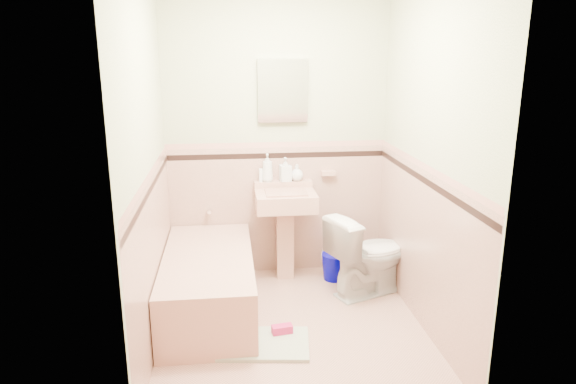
{
  "coord_description": "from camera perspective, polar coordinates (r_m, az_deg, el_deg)",
  "views": [
    {
      "loc": [
        -0.45,
        -3.55,
        2.03
      ],
      "look_at": [
        0.0,
        0.25,
        1.0
      ],
      "focal_mm": 32.47,
      "sensor_mm": 36.0,
      "label": 1
    }
  ],
  "objects": [
    {
      "name": "soap_dish",
      "position": [
        4.82,
        4.42,
        2.09
      ],
      "size": [
        0.13,
        0.07,
        0.04
      ],
      "primitive_type": "cube",
      "color": "tan",
      "rests_on": "wall_back"
    },
    {
      "name": "wainscot_back",
      "position": [
        4.88,
        -1.16,
        -1.99
      ],
      "size": [
        2.0,
        0.0,
        2.0
      ],
      "primitive_type": "plane",
      "rotation": [
        1.57,
        0.0,
        0.0
      ],
      "color": "tan",
      "rests_on": "ground"
    },
    {
      "name": "soap_bottle_mid",
      "position": [
        4.73,
        -0.29,
        2.5
      ],
      "size": [
        0.11,
        0.11,
        0.22
      ],
      "primitive_type": "imported",
      "rotation": [
        0.0,
        0.0,
        0.16
      ],
      "color": "#B2B2B2",
      "rests_on": "sink"
    },
    {
      "name": "medicine_cabinet",
      "position": [
        4.66,
        -0.59,
        11.01
      ],
      "size": [
        0.44,
        0.04,
        0.55
      ],
      "primitive_type": "cube",
      "color": "white",
      "rests_on": "wall_back"
    },
    {
      "name": "sink",
      "position": [
        4.72,
        -0.27,
        -4.9
      ],
      "size": [
        0.53,
        0.48,
        0.83
      ],
      "primitive_type": null,
      "color": "tan",
      "rests_on": "floor"
    },
    {
      "name": "wainscot_right",
      "position": [
        4.09,
        14.38,
        -5.9
      ],
      "size": [
        0.0,
        2.2,
        2.2
      ],
      "primitive_type": "plane",
      "rotation": [
        1.57,
        0.0,
        -1.57
      ],
      "color": "tan",
      "rests_on": "ground"
    },
    {
      "name": "wall_left",
      "position": [
        3.68,
        -15.21,
        2.27
      ],
      "size": [
        0.0,
        2.5,
        2.5
      ],
      "primitive_type": "plane",
      "rotation": [
        1.57,
        0.0,
        1.57
      ],
      "color": "beige",
      "rests_on": "ground"
    },
    {
      "name": "soap_bottle_left",
      "position": [
        4.71,
        -2.27,
        2.67
      ],
      "size": [
        0.1,
        0.1,
        0.26
      ],
      "primitive_type": "imported",
      "rotation": [
        0.0,
        0.0,
        -0.03
      ],
      "color": "#B2B2B2",
      "rests_on": "sink"
    },
    {
      "name": "accent_back",
      "position": [
        4.74,
        -1.19,
        4.01
      ],
      "size": [
        2.0,
        0.0,
        2.0
      ],
      "primitive_type": "plane",
      "rotation": [
        1.57,
        0.0,
        0.0
      ],
      "color": "black",
      "rests_on": "ground"
    },
    {
      "name": "toilet",
      "position": [
        4.53,
        8.79,
        -6.76
      ],
      "size": [
        0.8,
        0.63,
        0.72
      ],
      "primitive_type": "imported",
      "rotation": [
        0.0,
        0.0,
        1.95
      ],
      "color": "white",
      "rests_on": "floor"
    },
    {
      "name": "cap_back",
      "position": [
        4.72,
        -1.19,
        5.2
      ],
      "size": [
        2.0,
        0.0,
        2.0
      ],
      "primitive_type": "plane",
      "rotation": [
        1.57,
        0.0,
        0.0
      ],
      "color": "tan",
      "rests_on": "ground"
    },
    {
      "name": "cap_front",
      "position": [
        2.64,
        3.42,
        -2.89
      ],
      "size": [
        2.0,
        0.0,
        2.0
      ],
      "primitive_type": "plane",
      "rotation": [
        -1.57,
        0.0,
        0.0
      ],
      "color": "tan",
      "rests_on": "ground"
    },
    {
      "name": "wainscot_front",
      "position": [
        2.88,
        3.24,
        -14.72
      ],
      "size": [
        2.0,
        0.0,
        2.0
      ],
      "primitive_type": "plane",
      "rotation": [
        -1.57,
        0.0,
        0.0
      ],
      "color": "tan",
      "rests_on": "ground"
    },
    {
      "name": "sink_faucet",
      "position": [
        4.7,
        -0.47,
        1.8
      ],
      "size": [
        0.02,
        0.02,
        0.1
      ],
      "primitive_type": "cylinder",
      "color": "silver",
      "rests_on": "sink"
    },
    {
      "name": "accent_left",
      "position": [
        3.7,
        -14.79,
        0.32
      ],
      "size": [
        0.0,
        2.2,
        2.2
      ],
      "primitive_type": "plane",
      "rotation": [
        1.57,
        0.0,
        1.57
      ],
      "color": "black",
      "rests_on": "ground"
    },
    {
      "name": "wall_right",
      "position": [
        3.91,
        15.16,
        3.04
      ],
      "size": [
        0.0,
        2.5,
        2.5
      ],
      "primitive_type": "plane",
      "rotation": [
        1.57,
        0.0,
        -1.57
      ],
      "color": "beige",
      "rests_on": "ground"
    },
    {
      "name": "wainscot_left",
      "position": [
        3.87,
        -14.36,
        -7.15
      ],
      "size": [
        0.0,
        2.2,
        2.2
      ],
      "primitive_type": "plane",
      "rotation": [
        1.57,
        0.0,
        1.57
      ],
      "color": "tan",
      "rests_on": "ground"
    },
    {
      "name": "tub_faucet",
      "position": [
        4.81,
        -8.61,
        -2.02
      ],
      "size": [
        0.04,
        0.12,
        0.04
      ],
      "primitive_type": "cylinder",
      "rotation": [
        1.57,
        0.0,
        0.0
      ],
      "color": "silver",
      "rests_on": "wall_back"
    },
    {
      "name": "tube",
      "position": [
        4.73,
        -3.0,
        1.85
      ],
      "size": [
        0.04,
        0.04,
        0.12
      ],
      "primitive_type": "cylinder",
      "rotation": [
        0.0,
        0.0,
        -0.13
      ],
      "color": "white",
      "rests_on": "sink"
    },
    {
      "name": "cap_right",
      "position": [
        3.91,
        14.89,
        2.6
      ],
      "size": [
        0.0,
        2.2,
        2.2
      ],
      "primitive_type": "plane",
      "rotation": [
        1.57,
        0.0,
        -1.57
      ],
      "color": "tan",
      "rests_on": "ground"
    },
    {
      "name": "accent_right",
      "position": [
        3.94,
        14.79,
        1.18
      ],
      "size": [
        0.0,
        2.2,
        2.2
      ],
      "primitive_type": "plane",
      "rotation": [
        1.57,
        0.0,
        -1.57
      ],
      "color": "black",
      "rests_on": "ground"
    },
    {
      "name": "wall_back",
      "position": [
        4.74,
        -1.22,
        5.59
      ],
      "size": [
        2.5,
        0.0,
        2.5
      ],
      "primitive_type": "plane",
      "rotation": [
        1.57,
        0.0,
        0.0
      ],
      "color": "beige",
      "rests_on": "ground"
    },
    {
      "name": "wall_front",
      "position": [
        2.61,
        3.5,
        -2.38
      ],
      "size": [
        2.5,
        0.0,
        2.5
      ],
      "primitive_type": "plane",
      "rotation": [
        -1.57,
        0.0,
        0.0
      ],
      "color": "beige",
      "rests_on": "ground"
    },
    {
      "name": "bathtub",
      "position": [
        4.28,
        -8.66,
        -10.04
      ],
      "size": [
        0.7,
        1.5,
        0.45
      ],
      "primitive_type": "cube",
      "color": "tan",
      "rests_on": "floor"
    },
    {
      "name": "bath_mat",
      "position": [
        3.88,
        -2.81,
        -16.26
      ],
      "size": [
        0.71,
        0.52,
        0.03
      ],
      "primitive_type": "cube",
      "rotation": [
        0.0,
        0.0,
        -0.13
      ],
      "color": "#99A78B",
      "rests_on": "floor"
    },
    {
      "name": "soap_bottle_right",
      "position": [
        4.75,
        0.99,
        2.13
      ],
      "size": [
        0.15,
        0.15,
        0.15
      ],
      "primitive_type": "imported",
      "rotation": [
        0.0,
        0.0,
        0.34
      ],
      "color": "#B2B2B2",
      "rests_on": "sink"
    },
    {
      "name": "floor",
      "position": [
        4.12,
        0.42,
        -14.49
      ],
      "size": [
        2.2,
        2.2,
        0.0
      ],
      "primitive_type": "plane",
      "color": "tan",
      "rests_on": "ground"
    },
    {
      "name": "bucket",
      "position": [
        4.86,
        5.12,
        -8.12
      ],
      "size": [
        0.26,
        0.26,
        0.24
      ],
      "primitive_type": null,
      "rotation": [
        0.0,
        0.0,
        0.08
      ],
      "color": "#00009C",
      "rests_on": "floor"
    },
    {
      "name": "shoe",
      "position": [
        3.97,
        -0.65,
        -14.79
      ],
      "size": [
        0.16,
        0.09,
        0.06
      ],
      "primitive_type": "cube",
      "rotation": [
        0.0,
        0.0,
        0.16
      ],
      "color": "#BF1E59",
      "rests_on": "bath_mat"
    },
    {
      "name": "accent_front",
      "position": [
        2.67,
        3.38,
        -4.93
      ],
      "size": [
        2.0,
        0.0,
        2.0
      ],
      "primitive_type": "plane",
      "rotation": [
        -1.57,
        0.0,
        0.0
      ],
      "color": "black",
      "rests_on": "ground"
    },
    {
      "name": "cap_left",
      "position": [
        3.68,
        -14.9,
        1.83
      ],
      "size": [
        0.0,
        2.2,
        2.2
      ],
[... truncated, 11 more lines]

